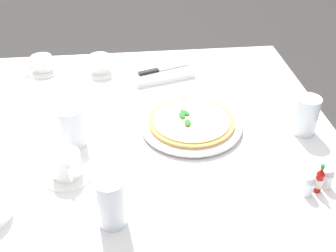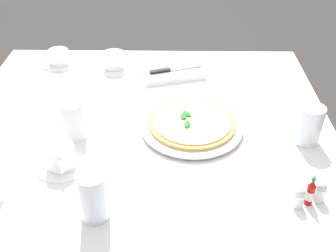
{
  "view_description": "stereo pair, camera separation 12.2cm",
  "coord_description": "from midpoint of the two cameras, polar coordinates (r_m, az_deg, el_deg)",
  "views": [
    {
      "loc": [
        -0.04,
        -0.99,
        1.48
      ],
      "look_at": [
        0.07,
        0.01,
        0.77
      ],
      "focal_mm": 44.78,
      "sensor_mm": 36.0,
      "label": 1
    },
    {
      "loc": [
        0.09,
        -0.99,
        1.48
      ],
      "look_at": [
        0.07,
        0.01,
        0.77
      ],
      "focal_mm": 44.78,
      "sensor_mm": 36.0,
      "label": 2
    }
  ],
  "objects": [
    {
      "name": "dining_table",
      "position": [
        1.31,
        -5.75,
        -5.99
      ],
      "size": [
        1.13,
        1.13,
        0.75
      ],
      "color": "white",
      "rests_on": "ground_plane"
    },
    {
      "name": "salt_shaker",
      "position": [
        1.09,
        17.93,
        -7.06
      ],
      "size": [
        0.03,
        0.03,
        0.06
      ],
      "color": "white",
      "rests_on": "dining_table"
    },
    {
      "name": "coffee_cup_center_back",
      "position": [
        1.11,
        -16.79,
        -5.35
      ],
      "size": [
        0.13,
        0.13,
        0.07
      ],
      "color": "white",
      "rests_on": "dining_table"
    },
    {
      "name": "water_glass_far_left",
      "position": [
        0.95,
        -11.45,
        -10.61
      ],
      "size": [
        0.07,
        0.07,
        0.12
      ],
      "color": "white",
      "rests_on": "dining_table"
    },
    {
      "name": "napkin_folded",
      "position": [
        1.53,
        -3.32,
        7.18
      ],
      "size": [
        0.25,
        0.18,
        0.02
      ],
      "rotation": [
        0.0,
        0.0,
        0.27
      ],
      "color": "white",
      "rests_on": "dining_table"
    },
    {
      "name": "pizza",
      "position": [
        1.24,
        0.36,
        0.58
      ],
      "size": [
        0.26,
        0.26,
        0.02
      ],
      "color": "tan",
      "rests_on": "pizza_plate"
    },
    {
      "name": "water_glass_near_right",
      "position": [
        1.25,
        15.6,
        1.08
      ],
      "size": [
        0.07,
        0.07,
        0.12
      ],
      "color": "white",
      "rests_on": "dining_table"
    },
    {
      "name": "water_glass_right_edge",
      "position": [
        1.2,
        -15.77,
        -0.42
      ],
      "size": [
        0.07,
        0.07,
        0.11
      ],
      "color": "white",
      "rests_on": "dining_table"
    },
    {
      "name": "pizza_plate",
      "position": [
        1.24,
        0.37,
        0.05
      ],
      "size": [
        0.3,
        0.3,
        0.02
      ],
      "color": "white",
      "rests_on": "dining_table"
    },
    {
      "name": "hot_sauce_bottle",
      "position": [
        1.06,
        16.81,
        -7.21
      ],
      "size": [
        0.02,
        0.02,
        0.08
      ],
      "color": "#B7140F",
      "rests_on": "dining_table"
    },
    {
      "name": "pepper_shaker",
      "position": [
        1.05,
        15.49,
        -8.1
      ],
      "size": [
        0.03,
        0.03,
        0.06
      ],
      "color": "white",
      "rests_on": "dining_table"
    },
    {
      "name": "coffee_cup_near_left",
      "position": [
        1.63,
        -18.88,
        7.86
      ],
      "size": [
        0.13,
        0.13,
        0.06
      ],
      "color": "white",
      "rests_on": "dining_table"
    },
    {
      "name": "coffee_cup_far_right",
      "position": [
        1.57,
        -11.5,
        8.1
      ],
      "size": [
        0.13,
        0.13,
        0.07
      ],
      "color": "white",
      "rests_on": "dining_table"
    },
    {
      "name": "dinner_knife",
      "position": [
        1.52,
        -3.23,
        7.67
      ],
      "size": [
        0.19,
        0.08,
        0.01
      ],
      "rotation": [
        0.0,
        0.0,
        0.34
      ],
      "color": "silver",
      "rests_on": "napkin_folded"
    }
  ]
}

